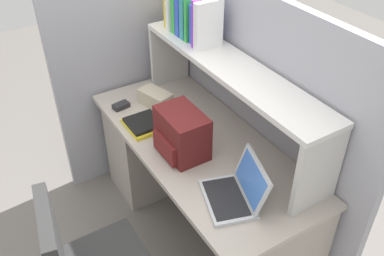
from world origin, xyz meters
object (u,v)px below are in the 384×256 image
Objects in this scene: laptop at (236,192)px; tissue_box at (156,98)px; computer_mouse at (121,106)px; paper_cup at (171,116)px; backpack at (181,134)px.

laptop is 0.96m from tissue_box.
computer_mouse is at bearing -171.91° from laptop.
backpack is at bearing -18.28° from paper_cup.
laptop is 4.62× the size of paper_cup.
computer_mouse is (-1.04, -0.15, -0.03)m from laptop.
backpack is 0.61m from computer_mouse.
computer_mouse is at bearing -128.81° from tissue_box.
computer_mouse is (-0.59, -0.11, -0.11)m from backpack.
tissue_box reaches higher than computer_mouse.
laptop reaches higher than tissue_box.
paper_cup is at bearing -18.04° from tissue_box.
laptop is 1.25× the size of backpack.
tissue_box is (-0.22, 0.01, 0.01)m from paper_cup.
tissue_box is (0.09, 0.21, 0.03)m from computer_mouse.
paper_cup is at bearing 161.72° from backpack.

